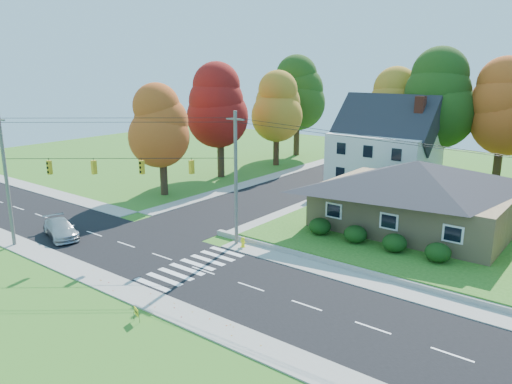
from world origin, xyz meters
TOP-DOWN VIEW (x-y plane):
  - ground at (0.00, 0.00)m, footprint 120.00×120.00m
  - road_main at (0.00, 0.00)m, footprint 90.00×8.00m
  - road_cross at (-8.00, 26.00)m, footprint 8.00×44.00m
  - sidewalk_north at (0.00, 5.00)m, footprint 90.00×2.00m
  - sidewalk_south at (0.00, -5.00)m, footprint 90.00×2.00m
  - lawn at (13.00, 21.00)m, footprint 30.00×30.00m
  - ranch_house at (8.00, 16.00)m, footprint 14.60×10.60m
  - colonial_house at (0.04, 28.00)m, footprint 10.40×8.40m
  - hedge_row at (7.50, 9.80)m, footprint 10.70×1.70m
  - traffic_infrastructure at (-0.15, 1.35)m, footprint 38.10×10.66m
  - tree_lot_0 at (-2.00, 34.00)m, footprint 6.72×6.72m
  - tree_lot_1 at (4.00, 33.00)m, footprint 7.84×7.84m
  - tree_lot_2 at (10.00, 34.00)m, footprint 7.28×7.28m
  - tree_west_0 at (-17.00, 12.00)m, footprint 6.16×6.16m
  - tree_west_1 at (-18.00, 22.00)m, footprint 7.28×7.28m
  - tree_west_2 at (-17.00, 32.00)m, footprint 6.72×6.72m
  - tree_west_3 at (-19.00, 40.00)m, footprint 7.84×7.84m
  - silver_sedan at (-13.36, -2.06)m, footprint 5.06×3.25m
  - white_car at (-7.68, 33.42)m, footprint 3.17×4.72m
  - fire_hydrant at (-0.63, 4.90)m, footprint 0.48×0.37m
  - yard_sign at (1.85, -6.99)m, footprint 0.59×0.25m

SIDE VIEW (x-z plane):
  - ground at x=0.00m, z-range 0.00..0.00m
  - road_main at x=0.00m, z-range 0.00..0.02m
  - road_cross at x=-8.00m, z-range 0.00..0.02m
  - sidewalk_north at x=0.00m, z-range 0.00..0.08m
  - sidewalk_south at x=0.00m, z-range 0.00..0.08m
  - lawn at x=13.00m, z-range 0.00..0.50m
  - fire_hydrant at x=-0.63m, z-range -0.02..0.82m
  - yard_sign at x=1.85m, z-range 0.16..0.94m
  - silver_sedan at x=-13.36m, z-range 0.02..1.38m
  - white_car at x=-7.68m, z-range 0.02..1.49m
  - hedge_row at x=7.50m, z-range 0.50..1.77m
  - ranch_house at x=8.00m, z-range 0.57..5.97m
  - colonial_house at x=0.04m, z-range -0.22..9.38m
  - traffic_infrastructure at x=-0.15m, z-range 0.15..10.15m
  - tree_west_0 at x=-17.00m, z-range 1.42..12.89m
  - tree_west_2 at x=-17.00m, z-range 1.55..14.06m
  - tree_lot_0 at x=-2.00m, z-range 2.05..14.56m
  - tree_west_1 at x=-18.00m, z-range 1.68..15.24m
  - tree_lot_2 at x=10.00m, z-range 2.18..15.74m
  - tree_west_3 at x=-19.00m, z-range 1.81..16.41m
  - tree_lot_1 at x=4.00m, z-range 2.31..16.91m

